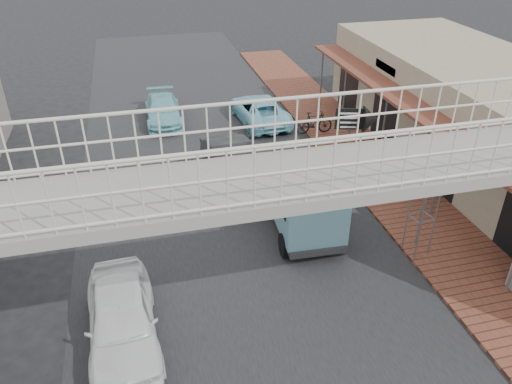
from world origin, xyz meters
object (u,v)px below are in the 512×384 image
motorcycle_far (314,123)px  street_clock (429,180)px  angkot_curb (260,110)px  dark_sedan (234,165)px  angkot_van (301,193)px  angkot_far (163,110)px  motorcycle_near (390,162)px  white_hatchback (122,319)px  arrow_sign (368,120)px

motorcycle_far → street_clock: 9.51m
angkot_curb → street_clock: (2.05, -11.42, 2.01)m
dark_sedan → angkot_van: angkot_van is taller
angkot_curb → angkot_far: angkot_curb is taller
angkot_van → motorcycle_far: (3.02, 7.02, -0.71)m
dark_sedan → angkot_far: bearing=102.0°
motorcycle_near → motorcycle_far: (-1.57, 4.43, 0.04)m
motorcycle_far → angkot_far: bearing=66.0°
white_hatchback → motorcycle_far: bearing=48.1°
street_clock → angkot_van: bearing=130.2°
angkot_curb → motorcycle_near: 7.50m
angkot_van → arrow_sign: size_ratio=1.56×
white_hatchback → motorcycle_near: size_ratio=2.26×
arrow_sign → angkot_curb: bearing=128.3°
angkot_curb → angkot_van: 9.23m
white_hatchback → motorcycle_near: 12.15m
white_hatchback → dark_sedan: (4.32, 7.19, 0.04)m
motorcycle_near → street_clock: (-1.57, -4.85, 2.06)m
angkot_far → street_clock: size_ratio=1.33×
angkot_far → motorcycle_far: 7.44m
dark_sedan → angkot_far: 7.20m
dark_sedan → arrow_sign: size_ratio=1.63×
white_hatchback → motorcycle_far: 13.88m
motorcycle_far → street_clock: street_clock is taller
angkot_far → street_clock: 14.44m
white_hatchback → motorcycle_near: white_hatchback is taller
motorcycle_near → angkot_curb: bearing=16.4°
angkot_far → motorcycle_near: size_ratio=2.20×
dark_sedan → angkot_far: size_ratio=1.12×
angkot_van → street_clock: 4.00m
angkot_van → motorcycle_far: angkot_van is taller
angkot_van → motorcycle_far: size_ratio=2.51×
angkot_van → angkot_far: bearing=112.0°
street_clock → angkot_far: bearing=104.8°
motorcycle_near → motorcycle_far: motorcycle_far is taller
dark_sedan → angkot_curb: size_ratio=1.00×
white_hatchback → angkot_van: size_ratio=0.96×
motorcycle_near → arrow_sign: bearing=61.8°
angkot_van → motorcycle_far: bearing=69.6°
angkot_far → dark_sedan: bearing=-71.6°
angkot_van → street_clock: street_clock is taller
angkot_far → angkot_van: bearing=-69.5°
arrow_sign → angkot_van: bearing=-125.4°
angkot_van → street_clock: (3.02, -2.27, 1.31)m
angkot_curb → motorcycle_far: bearing=130.6°
angkot_curb → angkot_far: bearing=-18.3°
dark_sedan → angkot_curb: 6.16m
angkot_curb → arrow_sign: size_ratio=1.63×
angkot_curb → motorcycle_near: (3.61, -6.57, -0.05)m
dark_sedan → street_clock: street_clock is taller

